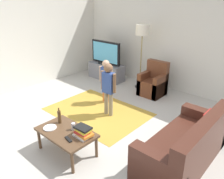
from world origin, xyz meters
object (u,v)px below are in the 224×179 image
at_px(bottle, 59,117).
at_px(child_center, 108,85).
at_px(tv_stand, 106,72).
at_px(book_stack, 83,132).
at_px(armchair, 154,84).
at_px(child_near_tv, 106,77).
at_px(plate, 50,128).
at_px(coffee_table, 66,134).
at_px(tv_remote, 68,139).
at_px(tv, 106,53).
at_px(couch, 188,148).
at_px(soda_can, 73,126).
at_px(floor_lamp, 142,33).

bearing_deg(bottle, child_center, 93.39).
relative_size(tv_stand, child_center, 1.01).
bearing_deg(book_stack, child_center, 117.46).
bearing_deg(bottle, tv_stand, 119.72).
distance_m(armchair, child_near_tv, 1.39).
distance_m(child_center, plate, 1.59).
relative_size(child_center, book_stack, 3.95).
relative_size(tv_stand, coffee_table, 1.20).
bearing_deg(tv_remote, tv, 136.55).
relative_size(couch, soda_can, 15.00).
xyz_separation_m(armchair, child_near_tv, (-0.62, -1.19, 0.35)).
bearing_deg(child_near_tv, book_stack, -56.36).
bearing_deg(armchair, bottle, -90.93).
bearing_deg(couch, tv, 151.29).
bearing_deg(tv, child_center, -45.21).
height_order(couch, coffee_table, couch).
bearing_deg(tv_remote, child_center, 122.65).
bearing_deg(armchair, plate, -90.50).
relative_size(coffee_table, soda_can, 8.33).
relative_size(tv_stand, couch, 0.67).
distance_m(tv, floor_lamp, 1.40).
distance_m(floor_lamp, book_stack, 3.53).
bearing_deg(plate, soda_can, 36.05).
height_order(tv, floor_lamp, floor_lamp).
distance_m(tv_remote, plate, 0.50).
bearing_deg(soda_can, child_near_tv, 117.52).
bearing_deg(couch, child_near_tv, 162.52).
distance_m(armchair, coffee_table, 3.09).
xyz_separation_m(coffee_table, book_stack, (0.32, 0.10, 0.13)).
xyz_separation_m(couch, armchair, (-1.87, 1.98, 0.01)).
bearing_deg(book_stack, armchair, 100.80).
height_order(child_near_tv, tv_remote, child_near_tv).
bearing_deg(bottle, armchair, 89.07).
xyz_separation_m(tv_stand, child_near_tv, (1.15, -1.23, 0.41)).
xyz_separation_m(armchair, bottle, (-0.05, -2.98, 0.24)).
relative_size(armchair, book_stack, 2.99).
distance_m(floor_lamp, soda_can, 3.44).
bearing_deg(soda_can, plate, -143.95).
bearing_deg(tv_stand, soda_can, -55.34).
bearing_deg(child_near_tv, bottle, -72.28).
relative_size(tv, floor_lamp, 0.62).
xyz_separation_m(child_near_tv, book_stack, (1.19, -1.79, -0.15)).
bearing_deg(bottle, floor_lamp, 99.42).
bearing_deg(tv, bottle, -60.10).
height_order(tv, plate, tv).
bearing_deg(plate, tv, 118.46).
xyz_separation_m(bottle, tv_remote, (0.52, -0.22, -0.11)).
height_order(book_stack, plate, book_stack).
xyz_separation_m(tv, child_center, (1.65, -1.66, -0.13)).
distance_m(tv_stand, floor_lamp, 1.78).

